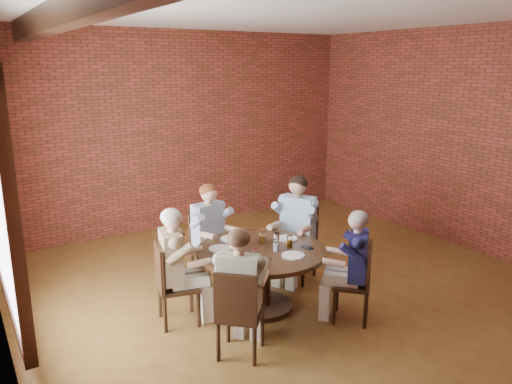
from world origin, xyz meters
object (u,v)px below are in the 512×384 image
dining_table (261,267)px  diner_c (177,267)px  diner_b (211,235)px  diner_a (296,229)px  chair_a (298,239)px  diner_e (352,266)px  chair_d (238,311)px  smartphone (307,247)px  chair_e (359,279)px  chair_b (208,245)px  diner_d (240,293)px  chair_c (170,281)px

dining_table → diner_c: bearing=167.8°
diner_b → diner_a: bearing=-34.2°
dining_table → chair_a: bearing=30.0°
diner_e → chair_d: bearing=-43.4°
diner_b → smartphone: diner_b is taller
diner_b → chair_e: bearing=-71.9°
diner_a → chair_e: size_ratio=1.55×
chair_b → chair_e: size_ratio=1.03×
chair_d → diner_d: diner_d is taller
chair_a → diner_b: size_ratio=0.73×
diner_d → chair_e: size_ratio=1.45×
chair_b → chair_d: size_ratio=1.01×
chair_d → diner_c: bearing=-33.4°
chair_d → diner_e: 1.47m
chair_d → diner_d: size_ratio=0.70×
diner_a → diner_d: size_ratio=1.07×
chair_d → diner_d: 0.18m
chair_d → smartphone: 1.35m
chair_d → diner_d: bearing=-90.0°
chair_b → chair_d: 1.88m
diner_a → smartphone: diner_a is taller
diner_d → dining_table: bearing=-90.0°
chair_a → diner_e: bearing=-39.3°
chair_a → chair_e: 1.36m
diner_b → diner_c: diner_b is taller
dining_table → diner_e: 1.05m
chair_d → chair_a: bearing=-98.0°
chair_b → diner_e: bearing=-73.2°
dining_table → chair_d: (-0.74, -0.77, -0.02)m
chair_c → diner_d: bearing=-146.8°
diner_b → diner_e: (0.90, -1.70, -0.03)m
diner_b → chair_e: diner_b is taller
chair_d → diner_d: (0.06, 0.06, 0.15)m
diner_c → chair_d: 1.01m
chair_e → diner_e: (-0.05, 0.06, 0.14)m
chair_b → chair_c: 1.18m
smartphone → chair_b: bearing=114.8°
diner_b → diner_c: size_ratio=1.01×
chair_e → smartphone: (-0.30, 0.57, 0.26)m
chair_d → diner_a: bearing=-97.6°
smartphone → diner_b: bearing=115.9°
dining_table → chair_a: size_ratio=1.53×
diner_e → chair_c: bearing=-72.9°
diner_c → smartphone: size_ratio=8.51×
chair_a → diner_c: diner_c is taller
chair_c → chair_d: chair_c is taller
chair_c → chair_e: 2.09m
diner_d → diner_e: size_ratio=1.03×
diner_a → diner_c: size_ratio=1.06×
chair_a → chair_b: (-1.12, 0.49, -0.02)m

